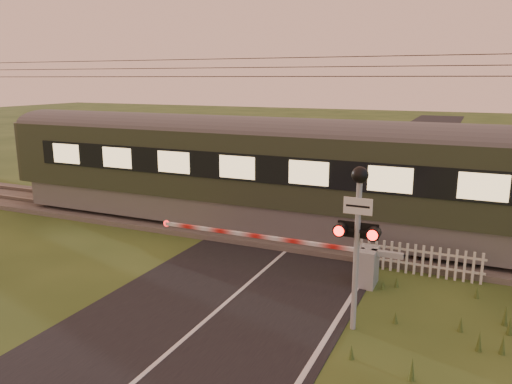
% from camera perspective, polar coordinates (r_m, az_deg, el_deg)
% --- Properties ---
extents(ground, '(160.00, 160.00, 0.00)m').
position_cam_1_polar(ground, '(12.10, -5.08, -13.93)').
color(ground, '#2D441A').
rests_on(ground, ground).
extents(road, '(6.00, 140.00, 0.03)m').
position_cam_1_polar(road, '(11.90, -5.57, -14.35)').
color(road, black).
rests_on(road, ground).
extents(track_bed, '(140.00, 3.40, 0.39)m').
position_cam_1_polar(track_bed, '(17.60, 5.33, -4.98)').
color(track_bed, '#47423D').
rests_on(track_bed, ground).
extents(overhead_wires, '(120.00, 0.62, 0.62)m').
position_cam_1_polar(overhead_wires, '(16.76, 5.75, 13.78)').
color(overhead_wires, black).
rests_on(overhead_wires, ground).
extents(boom_gate, '(7.41, 0.79, 1.05)m').
position_cam_1_polar(boom_gate, '(13.89, 10.85, -7.85)').
color(boom_gate, gray).
rests_on(boom_gate, ground).
extents(crossing_signal, '(0.93, 0.37, 3.67)m').
position_cam_1_polar(crossing_signal, '(10.78, 11.56, -3.13)').
color(crossing_signal, gray).
rests_on(crossing_signal, ground).
extents(picket_fence, '(3.48, 0.07, 0.89)m').
position_cam_1_polar(picket_fence, '(14.90, 18.11, -7.38)').
color(picket_fence, silver).
rests_on(picket_fence, ground).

